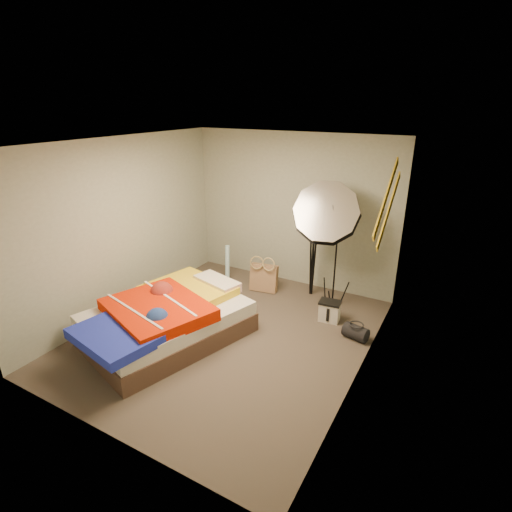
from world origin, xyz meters
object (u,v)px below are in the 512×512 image
Objects in this scene: camera_case at (329,312)px; camera_tripod at (313,256)px; duffel_bag at (356,332)px; wrapping_roll at (227,264)px; bed at (167,318)px; photo_umbrella at (327,214)px; tote_bag at (264,278)px.

camera_tripod is (-0.54, 0.67, 0.51)m from camera_case.
camera_tripod reaches higher than duffel_bag.
bed is at bearing -81.53° from wrapping_roll.
wrapping_roll is 2.05m from photo_umbrella.
photo_umbrella is at bearing 150.42° from duffel_bag.
wrapping_roll is at bearing 170.03° from tote_bag.
camera_case is (1.99, -0.42, -0.18)m from wrapping_roll.
duffel_bag is at bearing 28.66° from bed.
photo_umbrella is (1.00, -0.02, 1.22)m from tote_bag.
bed is (0.28, -1.88, -0.03)m from wrapping_roll.
camera_tripod is at bearing 9.80° from wrapping_roll.
tote_bag is 1.87m from duffel_bag.
camera_tripod reaches higher than wrapping_roll.
tote_bag is at bearing 178.73° from photo_umbrella.
tote_bag is at bearing 171.09° from duffel_bag.
camera_case is 0.12× the size of bed.
photo_umbrella reaches higher than bed.
duffel_bag is 2.48m from bed.
duffel_bag is (2.45, -0.70, -0.22)m from wrapping_roll.
wrapping_roll is 2.02× the size of duffel_bag.
tote_bag reaches higher than duffel_bag.
duffel_bag is 1.49m from camera_tripod.
wrapping_roll is 0.32× the size of photo_umbrella.
camera_tripod is (1.17, 2.13, 0.36)m from bed.
wrapping_roll is 2.56m from duffel_bag.
tote_bag reaches higher than camera_case.
photo_umbrella is at bearing 119.22° from camera_case.
duffel_bag is (1.73, -0.68, -0.13)m from tote_bag.
tote_bag is 0.88m from camera_tripod.
bed is 2.61m from photo_umbrella.
wrapping_roll is 2.32× the size of camera_case.
camera_case is at bearing 40.63° from bed.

